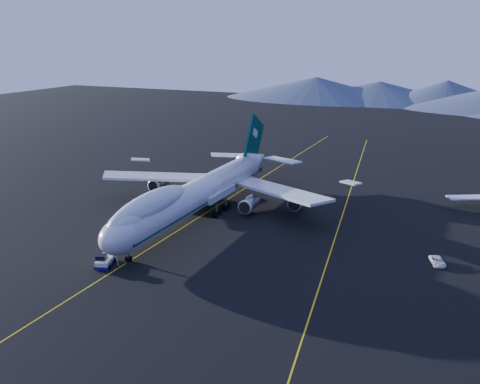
% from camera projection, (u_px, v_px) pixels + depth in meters
% --- Properties ---
extents(ground, '(500.00, 500.00, 0.00)m').
position_uv_depth(ground, '(198.00, 218.00, 120.41)').
color(ground, black).
rests_on(ground, ground).
extents(taxiway_line_main, '(0.25, 220.00, 0.01)m').
position_uv_depth(taxiway_line_main, '(198.00, 218.00, 120.40)').
color(taxiway_line_main, yellow).
rests_on(taxiway_line_main, ground).
extents(taxiway_line_side, '(28.08, 198.09, 0.01)m').
position_uv_depth(taxiway_line_side, '(340.00, 223.00, 117.39)').
color(taxiway_line_side, yellow).
rests_on(taxiway_line_side, ground).
extents(boeing_747, '(59.62, 72.43, 19.37)m').
position_uv_depth(boeing_747, '(198.00, 193.00, 118.79)').
color(boeing_747, silver).
rests_on(boeing_747, ground).
extents(pushback_tug, '(4.05, 5.48, 2.14)m').
position_uv_depth(pushback_tug, '(105.00, 262.00, 95.53)').
color(pushback_tug, silver).
rests_on(pushback_tug, ground).
extents(service_van, '(3.59, 5.11, 1.30)m').
position_uv_depth(service_van, '(437.00, 261.00, 95.75)').
color(service_van, silver).
rests_on(service_van, ground).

